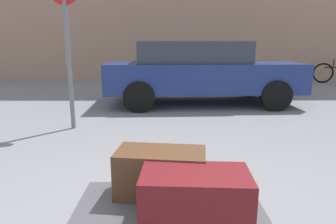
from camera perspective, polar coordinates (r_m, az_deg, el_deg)
luggage_cart at (r=1.99m, az=0.26°, el=-19.98°), size 1.19×0.74×0.34m
duffel_bag_maroon_rear_right at (r=1.76m, az=5.27°, el=-16.15°), size 0.64×0.38×0.30m
duffel_bag_brown_front_right at (r=2.04m, az=-1.40°, el=-11.69°), size 0.63×0.38×0.32m
parked_car at (r=6.88m, az=6.11°, el=7.90°), size 4.37×2.06×1.42m
bollard_kerb_near at (r=9.97m, az=16.23°, el=6.42°), size 0.22×0.22×0.63m
bollard_kerb_mid at (r=10.43m, az=23.34°, el=6.15°), size 0.22×0.22×0.63m
no_parking_sign at (r=4.96m, az=-19.03°, el=14.00°), size 0.50×0.10×2.43m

